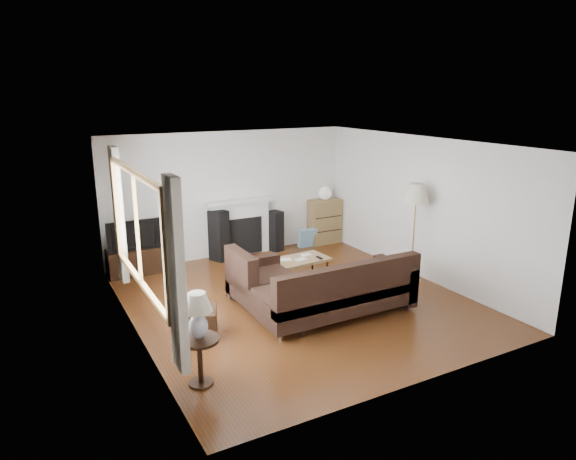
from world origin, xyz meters
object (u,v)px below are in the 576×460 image
tv_stand (135,261)px  side_table (200,361)px  bookshelf (325,221)px  coffee_table (298,270)px  sectional_sofa (336,289)px  floor_lamp (414,233)px

tv_stand → side_table: 4.08m
tv_stand → side_table: size_ratio=1.69×
bookshelf → coffee_table: (-1.67, -1.79, -0.28)m
bookshelf → sectional_sofa: size_ratio=0.37×
tv_stand → sectional_sofa: 3.93m
sectional_sofa → side_table: (-2.38, -0.83, -0.14)m
bookshelf → sectional_sofa: bearing=-119.9°
tv_stand → coffee_table: (2.43, -1.76, -0.03)m
coffee_table → floor_lamp: (1.76, -0.92, 0.66)m
tv_stand → sectional_sofa: sectional_sofa is taller
tv_stand → floor_lamp: size_ratio=0.56×
coffee_table → floor_lamp: size_ratio=0.62×
coffee_table → tv_stand: bearing=139.6°
bookshelf → side_table: bearing=-136.1°
sectional_sofa → side_table: 2.53m
tv_stand → sectional_sofa: (2.22, -3.24, 0.18)m
bookshelf → tv_stand: bearing=-179.6°
coffee_table → bookshelf: bearing=42.5°
bookshelf → sectional_sofa: bookshelf is taller
tv_stand → bookshelf: size_ratio=1.00×
tv_stand → floor_lamp: 5.02m
tv_stand → bookshelf: bookshelf is taller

